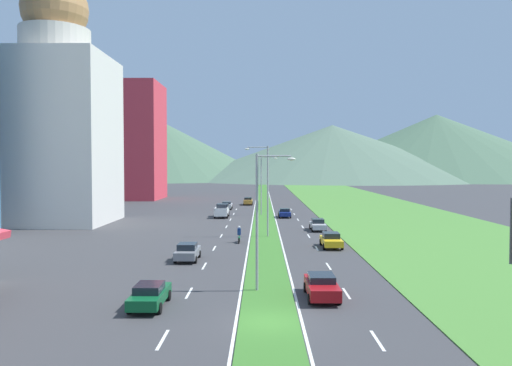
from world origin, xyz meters
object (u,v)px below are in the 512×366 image
Objects in this scene: street_lamp_near at (261,213)px; car_2 at (318,225)px; car_4 at (331,240)px; car_6 at (285,213)px; car_9 at (150,295)px; car_0 at (227,205)px; street_lamp_far at (263,182)px; motorcycle_rider at (239,236)px; car_5 at (248,201)px; car_3 at (188,252)px; car_7 at (322,286)px; street_lamp_mid at (265,185)px; pickup_truck_0 at (222,211)px.

street_lamp_near is 31.71m from car_2.
car_4 reaches higher than car_6.
car_9 is (-13.65, -34.39, -0.02)m from car_2.
street_lamp_near is 1.89× the size of car_0.
street_lamp_far is 29.72m from motorcycle_rider.
car_9 is at bearing 177.13° from car_5.
car_0 is at bearing -0.05° from car_9.
car_3 is (-6.65, -39.18, -4.76)m from street_lamp_far.
car_7 is at bearing -9.58° from car_4.
street_lamp_near is at bearing -91.10° from street_lamp_mid.
motorcycle_rider is at bearing -22.12° from car_3.
street_lamp_mid reaches higher than car_4.
car_5 is at bearing -165.41° from car_6.
car_0 is (-6.70, 10.92, -4.79)m from street_lamp_far.
street_lamp_mid is (0.48, 24.87, 0.75)m from street_lamp_near.
street_lamp_mid is 5.24× the size of motorcycle_rider.
car_5 is (3.64, 60.36, 0.04)m from car_3.
motorcycle_rider is at bearing -174.17° from car_0.
street_lamp_far is 2.10× the size of car_2.
car_7 is (0.12, -47.90, 0.04)m from car_6.
street_lamp_mid is at bearing -89.45° from street_lamp_far.
car_7 is (3.30, -26.57, -5.18)m from street_lamp_mid.
motorcycle_rider is (3.89, -26.06, -0.24)m from pickup_truck_0.
car_3 is at bearing -34.05° from car_2.
street_lamp_near reaches higher than car_5.
car_6 is 2.01× the size of motorcycle_rider.
car_6 is at bearing -13.18° from motorcycle_rider.
car_3 is at bearing 176.54° from car_5.
motorcycle_rider is at bearing -171.51° from pickup_truck_0.
street_lamp_mid is at bearing -172.91° from car_7.
car_7 is at bearing -82.91° from street_lamp_mid.
car_0 is at bearing 96.08° from street_lamp_near.
car_9 is at bearing -97.19° from street_lamp_far.
car_2 is at bearing -166.19° from car_5.
car_7 is 1.03× the size of car_9.
car_5 is (-9.91, 40.31, 0.06)m from car_2.
street_lamp_far is 4.84× the size of motorcycle_rider.
motorcycle_rider is at bearing 96.58° from street_lamp_near.
street_lamp_far is 51.75m from car_7.
motorcycle_rider reaches higher than car_6.
car_2 is at bearing 76.86° from street_lamp_near.
street_lamp_mid is 11.13m from car_4.
street_lamp_near reaches higher than car_2.
car_5 reaches higher than car_0.
car_3 is 0.93× the size of car_7.
street_lamp_near is at bearing -172.35° from pickup_truck_0.
car_9 is (-6.75, -53.52, -4.80)m from street_lamp_far.
car_9 is 0.84× the size of pickup_truck_0.
car_6 is at bearing -92.05° from pickup_truck_0.
car_9 is (-10.17, -50.01, 0.00)m from car_6.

